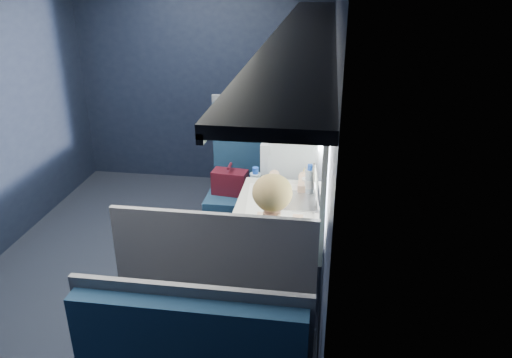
# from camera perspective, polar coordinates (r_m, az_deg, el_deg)

# --- Properties ---
(ground) EXTENTS (2.80, 4.20, 0.01)m
(ground) POSITION_cam_1_polar(r_m,az_deg,el_deg) (4.23, -12.38, -11.20)
(ground) COLOR black
(room_shell) EXTENTS (3.00, 4.40, 2.40)m
(room_shell) POSITION_cam_1_polar(r_m,az_deg,el_deg) (3.60, -14.08, 8.51)
(room_shell) COLOR black
(room_shell) RESTS_ON ground
(table) EXTENTS (0.62, 1.00, 0.74)m
(table) POSITION_cam_1_polar(r_m,az_deg,el_deg) (3.67, 2.06, -4.22)
(table) COLOR #54565E
(table) RESTS_ON ground
(seat_bay_near) EXTENTS (1.04, 0.62, 1.26)m
(seat_bay_near) POSITION_cam_1_polar(r_m,az_deg,el_deg) (4.57, 0.82, -1.70)
(seat_bay_near) COLOR #0D213A
(seat_bay_near) RESTS_ON ground
(seat_bay_far) EXTENTS (1.04, 0.62, 1.26)m
(seat_bay_far) POSITION_cam_1_polar(r_m,az_deg,el_deg) (3.10, -3.35, -15.62)
(seat_bay_far) COLOR #0D213A
(seat_bay_far) RESTS_ON ground
(seat_row_front) EXTENTS (1.04, 0.51, 1.16)m
(seat_row_front) POSITION_cam_1_polar(r_m,az_deg,el_deg) (5.42, 2.20, 2.36)
(seat_row_front) COLOR #0D213A
(seat_row_front) RESTS_ON ground
(man) EXTENTS (0.53, 0.56, 1.32)m
(man) POSITION_cam_1_polar(r_m,az_deg,el_deg) (4.27, 4.00, 0.73)
(man) COLOR black
(man) RESTS_ON ground
(woman) EXTENTS (0.53, 0.56, 1.32)m
(woman) POSITION_cam_1_polar(r_m,az_deg,el_deg) (3.02, 1.86, -9.46)
(woman) COLOR black
(woman) RESTS_ON ground
(papers) EXTENTS (0.54, 0.73, 0.01)m
(papers) POSITION_cam_1_polar(r_m,az_deg,el_deg) (3.67, 2.66, -2.79)
(papers) COLOR white
(papers) RESTS_ON table
(laptop) EXTENTS (0.26, 0.34, 0.25)m
(laptop) POSITION_cam_1_polar(r_m,az_deg,el_deg) (3.67, 5.89, -1.73)
(laptop) COLOR silver
(laptop) RESTS_ON table
(bottle_small) EXTENTS (0.07, 0.07, 0.24)m
(bottle_small) POSITION_cam_1_polar(r_m,az_deg,el_deg) (3.80, 6.12, -0.23)
(bottle_small) COLOR silver
(bottle_small) RESTS_ON table
(cup) EXTENTS (0.07, 0.07, 0.09)m
(cup) POSITION_cam_1_polar(r_m,az_deg,el_deg) (3.91, 5.75, -0.52)
(cup) COLOR white
(cup) RESTS_ON table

